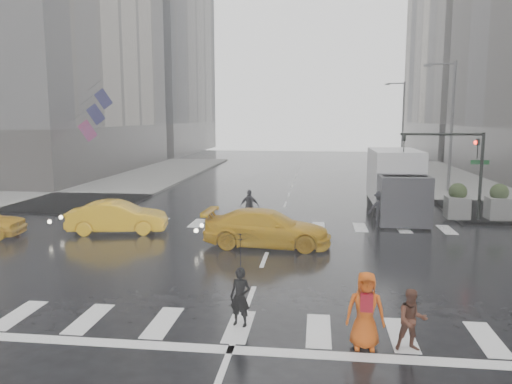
# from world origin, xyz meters

# --- Properties ---
(ground) EXTENTS (120.00, 120.00, 0.00)m
(ground) POSITION_xyz_m (0.00, 0.00, 0.00)
(ground) COLOR black
(ground) RESTS_ON ground
(sidewalk_nw) EXTENTS (35.00, 35.00, 0.15)m
(sidewalk_nw) POSITION_xyz_m (-19.50, 17.50, 0.07)
(sidewalk_nw) COLOR slate
(sidewalk_nw) RESTS_ON ground
(building_nw_far) EXTENTS (26.05, 26.05, 44.00)m
(building_nw_far) POSITION_xyz_m (-29.00, 56.00, 20.19)
(building_nw_far) COLOR #62605B
(building_nw_far) RESTS_ON ground
(road_markings) EXTENTS (18.00, 48.00, 0.01)m
(road_markings) POSITION_xyz_m (0.00, 0.00, 0.01)
(road_markings) COLOR silver
(road_markings) RESTS_ON ground
(traffic_signal_pole) EXTENTS (4.45, 0.42, 4.50)m
(traffic_signal_pole) POSITION_xyz_m (9.01, 8.01, 3.22)
(traffic_signal_pole) COLOR black
(traffic_signal_pole) RESTS_ON ground
(street_lamp_near) EXTENTS (2.15, 0.22, 9.00)m
(street_lamp_near) POSITION_xyz_m (10.87, 18.00, 4.95)
(street_lamp_near) COLOR #59595B
(street_lamp_near) RESTS_ON ground
(street_lamp_far) EXTENTS (2.15, 0.22, 9.00)m
(street_lamp_far) POSITION_xyz_m (10.87, 38.00, 4.95)
(street_lamp_far) COLOR #59595B
(street_lamp_far) RESTS_ON ground
(planter_west) EXTENTS (1.10, 1.10, 1.80)m
(planter_west) POSITION_xyz_m (7.00, 8.20, 0.98)
(planter_west) COLOR slate
(planter_west) RESTS_ON ground
(planter_mid) EXTENTS (1.10, 1.10, 1.80)m
(planter_mid) POSITION_xyz_m (9.00, 8.20, 0.98)
(planter_mid) COLOR slate
(planter_mid) RESTS_ON ground
(planter_east) EXTENTS (1.10, 1.10, 1.80)m
(planter_east) POSITION_xyz_m (11.00, 8.20, 0.98)
(planter_east) COLOR slate
(planter_east) RESTS_ON ground
(flag_cluster) EXTENTS (2.87, 3.06, 4.69)m
(flag_cluster) POSITION_xyz_m (-15.08, 18.50, 5.64)
(flag_cluster) COLOR #59595B
(flag_cluster) RESTS_ON ground
(pedestrian_black) EXTENTS (1.19, 1.21, 2.43)m
(pedestrian_black) POSITION_xyz_m (0.02, -5.94, 1.66)
(pedestrian_black) COLOR black
(pedestrian_black) RESTS_ON ground
(pedestrian_brown) EXTENTS (0.75, 0.61, 1.43)m
(pedestrian_brown) POSITION_xyz_m (4.08, -6.80, 0.72)
(pedestrian_brown) COLOR #4E291C
(pedestrian_brown) RESTS_ON ground
(pedestrian_orange) EXTENTS (0.89, 0.59, 1.80)m
(pedestrian_orange) POSITION_xyz_m (3.04, -6.80, 0.90)
(pedestrian_orange) COLOR #BF470D
(pedestrian_orange) RESTS_ON ground
(pedestrian_far_a) EXTENTS (1.03, 0.69, 1.67)m
(pedestrian_far_a) POSITION_xyz_m (-1.41, 6.40, 0.84)
(pedestrian_far_a) COLOR black
(pedestrian_far_a) RESTS_ON ground
(pedestrian_far_b) EXTENTS (1.27, 0.94, 1.76)m
(pedestrian_far_b) POSITION_xyz_m (4.93, 6.24, 0.88)
(pedestrian_far_b) COLOR black
(pedestrian_far_b) RESTS_ON ground
(taxi_mid) EXTENTS (4.62, 2.33, 1.45)m
(taxi_mid) POSITION_xyz_m (-7.13, 3.57, 0.73)
(taxi_mid) COLOR #D5970B
(taxi_mid) RESTS_ON ground
(taxi_rear) EXTENTS (4.68, 2.33, 1.51)m
(taxi_rear) POSITION_xyz_m (-0.10, 2.00, 0.75)
(taxi_rear) COLOR #D5970B
(taxi_rear) RESTS_ON ground
(box_truck) EXTENTS (2.47, 6.59, 3.50)m
(box_truck) POSITION_xyz_m (6.06, 8.88, 1.87)
(box_truck) COLOR silver
(box_truck) RESTS_ON ground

